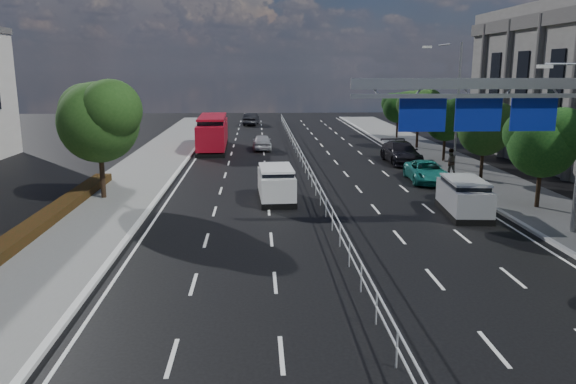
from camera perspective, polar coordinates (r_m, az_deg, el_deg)
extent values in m
plane|color=black|center=(15.43, 10.18, -15.69)|extent=(160.00, 160.00, 0.00)
cube|color=silver|center=(16.05, -24.25, -15.21)|extent=(0.25, 140.00, 0.15)
cube|color=silver|center=(36.40, 2.19, 2.61)|extent=(0.05, 85.00, 0.05)
cube|color=silver|center=(36.48, 2.18, 1.92)|extent=(0.05, 85.00, 0.05)
cube|color=gray|center=(24.88, 18.26, 10.41)|extent=(10.20, 0.25, 0.45)
cube|color=gray|center=(24.90, 18.18, 9.26)|extent=(10.20, 0.18, 0.18)
cylinder|color=gray|center=(26.58, 26.60, 11.56)|extent=(2.00, 0.10, 0.10)
cube|color=silver|center=(26.11, 24.63, 11.52)|extent=(0.60, 0.25, 0.15)
cube|color=navy|center=(26.25, 23.67, 7.22)|extent=(2.00, 0.08, 1.40)
cube|color=white|center=(26.29, 23.62, 7.23)|extent=(1.80, 0.02, 1.20)
cube|color=navy|center=(25.26, 18.76, 7.44)|extent=(2.00, 0.08, 1.40)
cube|color=white|center=(25.31, 18.72, 7.45)|extent=(1.80, 0.02, 1.20)
cube|color=navy|center=(24.48, 13.49, 7.61)|extent=(2.00, 0.08, 1.40)
cube|color=white|center=(24.52, 13.46, 7.62)|extent=(1.80, 0.02, 1.20)
cylinder|color=gray|center=(41.77, 16.84, 8.20)|extent=(0.16, 0.16, 9.00)
cylinder|color=gray|center=(41.32, 15.61, 14.21)|extent=(0.10, 2.40, 0.10)
cube|color=silver|center=(40.96, 13.96, 14.11)|extent=(0.60, 0.25, 0.15)
cylinder|color=black|center=(32.84, -18.38, 2.23)|extent=(0.28, 0.28, 3.50)
sphere|color=#1D3F14|center=(32.51, -18.69, 6.72)|extent=(4.40, 4.40, 4.40)
sphere|color=#1D3F14|center=(31.59, -17.54, 7.93)|extent=(3.30, 3.30, 3.30)
sphere|color=#1D3F14|center=(33.31, -19.75, 7.74)|extent=(3.08, 3.08, 3.08)
cylinder|color=black|center=(31.84, 24.12, 0.82)|extent=(0.22, 0.22, 2.80)
sphere|color=#0E340F|center=(31.52, 24.46, 4.51)|extent=(3.50, 3.50, 3.50)
sphere|color=#0E340F|center=(31.34, 26.13, 5.35)|extent=(2.62, 2.62, 2.62)
sphere|color=#0E340F|center=(31.66, 23.11, 5.48)|extent=(2.45, 2.45, 2.45)
cylinder|color=black|center=(38.55, 19.10, 3.01)|extent=(0.22, 0.22, 2.70)
sphere|color=#1D3F14|center=(38.30, 19.31, 5.96)|extent=(3.30, 3.30, 3.30)
sphere|color=#1D3F14|center=(38.05, 20.58, 6.65)|extent=(2.48, 2.48, 2.47)
sphere|color=#1D3F14|center=(38.50, 18.28, 6.71)|extent=(2.31, 2.31, 2.31)
cylinder|color=black|center=(45.51, 15.58, 4.56)|extent=(0.21, 0.21, 2.65)
sphere|color=#0E340F|center=(45.29, 15.73, 7.02)|extent=(3.20, 3.20, 3.20)
sphere|color=#0E340F|center=(45.01, 16.74, 7.60)|extent=(2.40, 2.40, 2.40)
sphere|color=#0E340F|center=(45.54, 14.89, 7.63)|extent=(2.24, 2.24, 2.24)
cylinder|color=black|center=(52.60, 13.00, 5.82)|extent=(0.23, 0.23, 2.85)
sphere|color=#1D3F14|center=(52.41, 13.11, 8.11)|extent=(3.60, 3.60, 3.60)
sphere|color=#1D3F14|center=(52.06, 14.08, 8.67)|extent=(2.70, 2.70, 2.70)
sphere|color=#1D3F14|center=(52.72, 12.31, 8.67)|extent=(2.52, 2.52, 2.52)
cylinder|color=black|center=(59.81, 11.02, 6.56)|extent=(0.21, 0.21, 2.60)
sphere|color=#0E340F|center=(59.65, 11.10, 8.40)|extent=(3.10, 3.10, 3.10)
sphere|color=#0E340F|center=(59.32, 11.82, 8.85)|extent=(2.32, 2.33, 2.32)
sphere|color=#0E340F|center=(59.94, 10.50, 8.84)|extent=(2.17, 2.17, 2.17)
cube|color=black|center=(31.35, -1.21, -0.57)|extent=(2.07, 4.44, 0.31)
cube|color=white|center=(31.19, -1.22, 0.78)|extent=(2.03, 4.36, 1.29)
cube|color=black|center=(31.07, -1.22, 1.95)|extent=(1.83, 3.15, 0.57)
cube|color=white|center=(31.02, -1.22, 2.47)|extent=(1.92, 3.41, 0.11)
cylinder|color=black|center=(29.89, -2.48, -0.90)|extent=(0.30, 0.65, 0.64)
cylinder|color=black|center=(30.02, 0.48, -0.83)|extent=(0.30, 0.65, 0.64)
cylinder|color=black|center=(32.65, -2.76, 0.24)|extent=(0.30, 0.65, 0.64)
cylinder|color=black|center=(32.76, -0.05, 0.30)|extent=(0.30, 0.65, 0.64)
cube|color=black|center=(51.50, -7.61, 4.47)|extent=(2.65, 10.25, 0.30)
cube|color=maroon|center=(51.34, -7.65, 5.92)|extent=(2.60, 10.05, 2.07)
cube|color=black|center=(51.23, -7.68, 7.07)|extent=(2.35, 7.24, 0.91)
cube|color=maroon|center=(51.19, -7.70, 7.58)|extent=(2.46, 7.85, 0.18)
cylinder|color=black|center=(48.29, -9.00, 4.09)|extent=(0.28, 0.63, 0.63)
cylinder|color=black|center=(48.17, -6.63, 4.14)|extent=(0.28, 0.63, 0.63)
cylinder|color=black|center=(54.81, -8.48, 5.09)|extent=(0.28, 0.63, 0.63)
cylinder|color=black|center=(54.70, -6.38, 5.14)|extent=(0.28, 0.63, 0.63)
imported|color=#ABACB3|center=(50.87, -2.66, 5.10)|extent=(1.76, 4.19, 1.41)
imported|color=black|center=(73.49, -3.77, 7.40)|extent=(2.12, 4.79, 1.53)
cube|color=black|center=(29.71, 17.35, -1.89)|extent=(2.23, 4.53, 0.30)
cube|color=#93969A|center=(29.55, 17.45, -0.53)|extent=(2.18, 4.44, 1.24)
cube|color=black|center=(29.42, 17.52, 0.65)|extent=(1.94, 3.23, 0.55)
cube|color=#93969A|center=(29.37, 17.56, 1.17)|extent=(2.03, 3.49, 0.11)
cylinder|color=black|center=(28.14, 16.63, -2.30)|extent=(0.31, 0.64, 0.62)
cylinder|color=black|center=(28.58, 19.60, -2.28)|extent=(0.31, 0.64, 0.62)
cylinder|color=black|center=(30.81, 15.31, -0.96)|extent=(0.31, 0.64, 0.62)
cylinder|color=black|center=(31.21, 18.04, -0.96)|extent=(0.31, 0.64, 0.62)
imported|color=#1A766C|center=(37.45, 13.89, 2.02)|extent=(2.50, 4.95, 1.34)
imported|color=black|center=(44.57, 11.40, 3.96)|extent=(2.41, 5.70, 1.64)
imported|color=gray|center=(39.43, 16.12, 2.96)|extent=(0.89, 0.70, 1.81)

